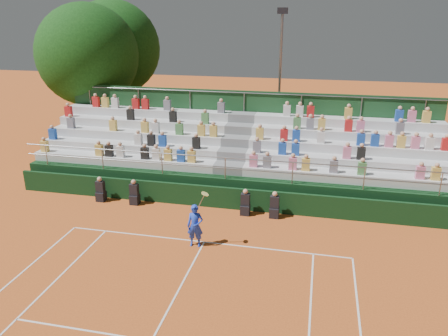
% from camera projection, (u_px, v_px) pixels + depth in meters
% --- Properties ---
extents(ground, '(90.00, 90.00, 0.00)m').
position_uv_depth(ground, '(204.00, 242.00, 16.72)').
color(ground, '#C75921').
rests_on(ground, ground).
extents(courtside_wall, '(20.00, 0.15, 1.00)m').
position_uv_depth(courtside_wall, '(223.00, 198.00, 19.49)').
color(courtside_wall, black).
rests_on(courtside_wall, ground).
extents(line_officials, '(8.48, 0.40, 1.19)m').
position_uv_depth(line_officials, '(186.00, 199.00, 19.40)').
color(line_officials, black).
rests_on(line_officials, ground).
extents(grandstand, '(20.00, 5.20, 4.40)m').
position_uv_depth(grandstand, '(237.00, 163.00, 22.27)').
color(grandstand, black).
rests_on(grandstand, ground).
extents(tennis_player, '(0.85, 0.45, 2.22)m').
position_uv_depth(tennis_player, '(195.00, 226.00, 16.19)').
color(tennis_player, blue).
rests_on(tennis_player, ground).
extents(tree_west, '(6.18, 6.18, 8.94)m').
position_uv_depth(tree_west, '(88.00, 55.00, 26.67)').
color(tree_west, '#3C2215').
rests_on(tree_west, ground).
extents(tree_east, '(6.33, 6.33, 9.21)m').
position_uv_depth(tree_east, '(113.00, 48.00, 29.60)').
color(tree_east, '#3C2215').
rests_on(tree_east, ground).
extents(floodlight_mast, '(0.60, 0.25, 8.58)m').
position_uv_depth(floodlight_mast, '(280.00, 71.00, 26.35)').
color(floodlight_mast, gray).
rests_on(floodlight_mast, ground).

